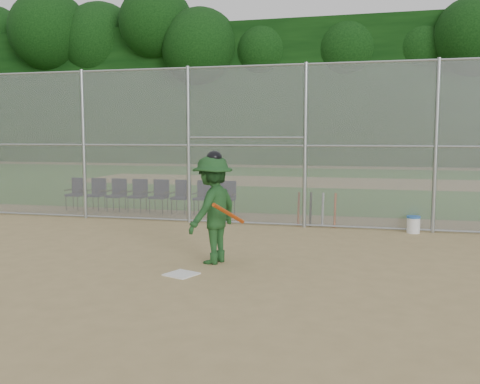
% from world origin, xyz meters
% --- Properties ---
extents(ground, '(100.00, 100.00, 0.00)m').
position_xyz_m(ground, '(0.00, 0.00, 0.00)').
color(ground, tan).
rests_on(ground, ground).
extents(grass_strip, '(100.00, 100.00, 0.00)m').
position_xyz_m(grass_strip, '(0.00, 18.00, 0.01)').
color(grass_strip, '#2E6E21').
rests_on(grass_strip, ground).
extents(dirt_patch_far, '(24.00, 24.00, 0.00)m').
position_xyz_m(dirt_patch_far, '(0.00, 18.00, 0.01)').
color(dirt_patch_far, tan).
rests_on(dirt_patch_far, ground).
extents(backstop_fence, '(16.09, 0.09, 4.00)m').
position_xyz_m(backstop_fence, '(0.00, 5.00, 2.07)').
color(backstop_fence, gray).
rests_on(backstop_fence, ground).
extents(treeline, '(81.00, 60.00, 11.00)m').
position_xyz_m(treeline, '(0.00, 20.00, 5.50)').
color(treeline, black).
rests_on(treeline, ground).
extents(home_plate, '(0.58, 0.58, 0.02)m').
position_xyz_m(home_plate, '(-0.34, -0.04, 0.01)').
color(home_plate, white).
rests_on(home_plate, ground).
extents(batter_at_plate, '(1.11, 1.47, 1.98)m').
position_xyz_m(batter_at_plate, '(-0.09, 0.90, 0.96)').
color(batter_at_plate, '#1C461E').
rests_on(batter_at_plate, ground).
extents(water_cooler, '(0.31, 0.31, 0.40)m').
position_xyz_m(water_cooler, '(3.55, 4.81, 0.20)').
color(water_cooler, white).
rests_on(water_cooler, ground).
extents(spare_bats, '(0.96, 0.28, 0.85)m').
position_xyz_m(spare_bats, '(1.28, 5.18, 0.42)').
color(spare_bats, '#D84C14').
rests_on(spare_bats, ground).
extents(chair_0, '(0.54, 0.52, 0.96)m').
position_xyz_m(chair_0, '(-6.19, 6.45, 0.48)').
color(chair_0, black).
rests_on(chair_0, ground).
extents(chair_1, '(0.54, 0.52, 0.96)m').
position_xyz_m(chair_1, '(-5.51, 6.45, 0.48)').
color(chair_1, black).
rests_on(chair_1, ground).
extents(chair_2, '(0.54, 0.52, 0.96)m').
position_xyz_m(chair_2, '(-4.83, 6.45, 0.48)').
color(chair_2, black).
rests_on(chair_2, ground).
extents(chair_3, '(0.54, 0.52, 0.96)m').
position_xyz_m(chair_3, '(-4.15, 6.45, 0.48)').
color(chair_3, black).
rests_on(chair_3, ground).
extents(chair_4, '(0.54, 0.52, 0.96)m').
position_xyz_m(chair_4, '(-3.46, 6.45, 0.48)').
color(chair_4, black).
rests_on(chair_4, ground).
extents(chair_5, '(0.54, 0.52, 0.96)m').
position_xyz_m(chair_5, '(-2.78, 6.45, 0.48)').
color(chair_5, black).
rests_on(chair_5, ground).
extents(chair_6, '(0.54, 0.52, 0.96)m').
position_xyz_m(chair_6, '(-2.10, 6.45, 0.48)').
color(chair_6, black).
rests_on(chair_6, ground).
extents(chair_7, '(0.54, 0.52, 0.96)m').
position_xyz_m(chair_7, '(-1.42, 6.45, 0.48)').
color(chair_7, black).
rests_on(chair_7, ground).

